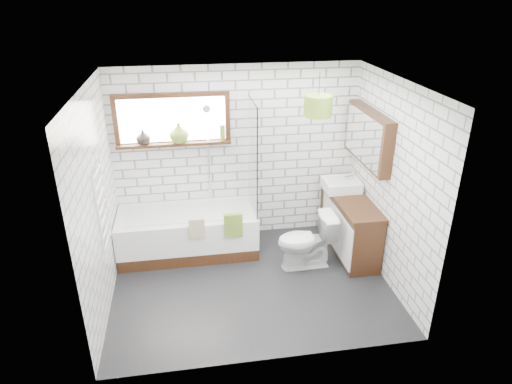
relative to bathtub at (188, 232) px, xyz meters
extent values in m
cube|color=black|center=(0.75, -0.89, -0.31)|extent=(3.40, 2.60, 0.01)
cube|color=white|center=(0.75, -0.89, 2.20)|extent=(3.40, 2.60, 0.01)
cube|color=white|center=(0.75, 0.42, 0.95)|extent=(3.40, 0.01, 2.50)
cube|color=white|center=(0.75, -2.19, 0.95)|extent=(3.40, 0.01, 2.50)
cube|color=white|center=(-0.95, -0.89, 0.95)|extent=(0.01, 2.60, 2.50)
cube|color=white|center=(2.46, -0.89, 0.95)|extent=(0.01, 2.60, 2.50)
cube|color=black|center=(-0.10, 0.37, 1.50)|extent=(1.52, 0.16, 0.68)
cube|color=white|center=(-0.91, -0.89, 0.90)|extent=(0.06, 0.52, 1.00)
cube|color=black|center=(2.37, -0.29, 1.35)|extent=(0.16, 1.20, 0.70)
cylinder|color=silver|center=(0.35, 0.37, 1.05)|extent=(0.02, 0.02, 1.30)
cube|color=white|center=(0.00, 0.00, 0.00)|extent=(1.87, 0.83, 0.61)
cube|color=white|center=(0.92, 0.00, 1.05)|extent=(0.02, 0.72, 1.50)
cube|color=olive|center=(0.59, -0.41, 0.28)|extent=(0.24, 0.07, 0.33)
cube|color=tan|center=(0.12, -0.41, 0.28)|extent=(0.20, 0.05, 0.26)
cube|color=black|center=(2.23, -0.30, 0.10)|extent=(0.45, 1.41, 0.81)
cube|color=white|center=(2.17, -0.02, 0.57)|extent=(0.49, 0.43, 0.14)
cylinder|color=silver|center=(2.33, -0.02, 0.62)|extent=(0.03, 0.03, 0.14)
imported|color=white|center=(1.52, -0.62, 0.07)|extent=(0.43, 0.75, 0.75)
imported|color=olive|center=(-0.03, 0.34, 1.31)|extent=(0.26, 0.26, 0.27)
imported|color=black|center=(-0.50, 0.34, 1.27)|extent=(0.24, 0.24, 0.19)
cylinder|color=olive|center=(0.55, 0.34, 1.28)|extent=(0.08, 0.08, 0.21)
cylinder|color=olive|center=(1.66, -0.35, 1.80)|extent=(0.34, 0.34, 0.25)
camera|label=1|loc=(0.05, -5.58, 3.16)|focal=32.00mm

